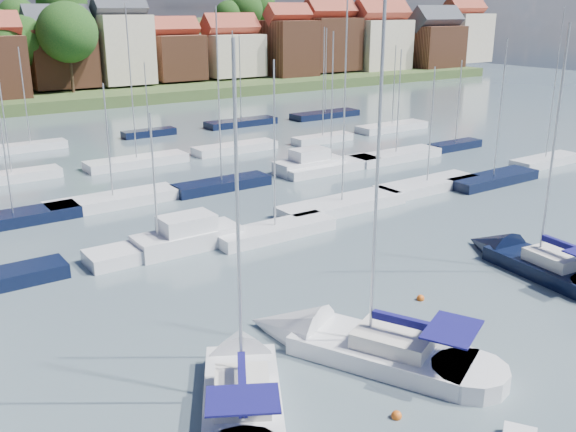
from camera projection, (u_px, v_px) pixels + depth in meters
ground at (145, 174)px, 60.58m from camera, size 260.00×260.00×0.00m
sailboat_left at (242, 384)px, 26.28m from camera, size 8.16×11.26×15.32m
sailboat_centre at (348, 344)px, 29.36m from camera, size 8.36×12.64×16.87m
sailboat_navy at (527, 261)px, 38.92m from camera, size 4.12×11.43×15.51m
buoy_c at (396, 418)px, 24.66m from camera, size 0.41×0.41×0.41m
buoy_e at (420, 300)px, 34.60m from camera, size 0.42×0.42×0.42m
marina_field at (185, 178)px, 57.69m from camera, size 79.62×41.41×15.93m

